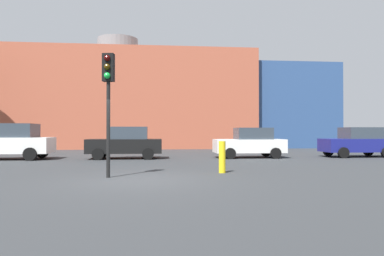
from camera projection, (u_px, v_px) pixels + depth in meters
The scene contains 8 objects.
ground_plane at pixel (138, 180), 10.88m from camera, with size 200.00×200.00×0.00m, color #2D3033.
building_backdrop at pixel (118, 104), 35.75m from camera, with size 41.34×12.34×10.77m.
parked_car_1 at pixel (10, 142), 19.01m from camera, with size 4.40×2.16×1.91m.
parked_car_2 at pixel (126, 143), 19.62m from camera, with size 4.03×1.98×1.75m.
parked_car_3 at pixel (250, 143), 20.32m from camera, with size 3.93×1.93×1.70m.
parked_car_4 at pixel (357, 142), 20.97m from camera, with size 4.00×1.96×1.73m.
traffic_light_island at pixel (108, 86), 11.47m from camera, with size 0.40×0.39×3.98m.
bollard_yellow_0 at pixel (222, 157), 12.78m from camera, with size 0.24×0.24×1.13m, color yellow.
Camera 1 is at (0.53, -11.01, 1.46)m, focal length 33.49 mm.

